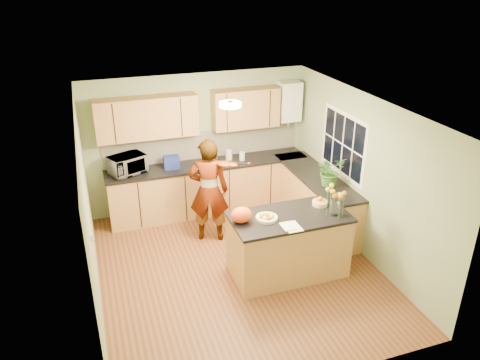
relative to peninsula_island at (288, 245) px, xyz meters
name	(u,v)px	position (x,y,z in m)	size (l,w,h in m)	color
floor	(238,269)	(-0.67, 0.32, -0.48)	(4.50, 4.50, 0.00)	#583419
ceiling	(237,108)	(-0.67, 0.32, 2.02)	(4.00, 4.50, 0.02)	silver
wall_back	(198,142)	(-0.67, 2.57, 0.77)	(4.00, 0.02, 2.50)	gray
wall_front	(310,291)	(-0.67, -1.93, 0.77)	(4.00, 0.02, 2.50)	gray
wall_left	(89,217)	(-2.67, 0.32, 0.77)	(0.02, 4.50, 2.50)	gray
wall_right	(362,176)	(1.33, 0.32, 0.77)	(0.02, 4.50, 2.50)	gray
back_counter	(209,187)	(-0.57, 2.27, -0.01)	(3.64, 0.62, 0.94)	tan
right_counter	(315,200)	(1.03, 1.17, -0.01)	(0.62, 2.24, 0.94)	tan
splashback	(204,144)	(-0.57, 2.56, 0.72)	(3.60, 0.02, 0.52)	white
upper_cabinets	(189,114)	(-0.84, 2.40, 1.37)	(3.20, 0.34, 0.70)	tan
boiler	(289,101)	(1.03, 2.41, 1.41)	(0.40, 0.30, 0.86)	white
window_right	(343,144)	(1.32, 0.92, 1.07)	(0.01, 1.30, 1.05)	white
light_switch	(92,237)	(-2.65, -0.28, 0.82)	(0.02, 0.09, 0.09)	white
ceiling_lamp	(230,105)	(-0.67, 0.62, 1.98)	(0.30, 0.30, 0.07)	#FFEABF
peninsula_island	(288,245)	(0.00, 0.00, 0.00)	(1.68, 0.86, 0.96)	tan
fruit_dish	(267,217)	(-0.35, 0.00, 0.52)	(0.30, 0.30, 0.11)	beige
orange_bowl	(320,202)	(0.55, 0.15, 0.53)	(0.22, 0.22, 0.13)	beige
flower_vase	(336,192)	(0.60, -0.18, 0.83)	(0.29, 0.29, 0.53)	silver
orange_bag	(242,215)	(-0.70, 0.05, 0.59)	(0.29, 0.24, 0.22)	#FA4D14
papers	(292,227)	(-0.10, -0.30, 0.49)	(0.21, 0.29, 0.01)	white
violinist	(209,191)	(-0.82, 1.31, 0.39)	(0.64, 0.42, 1.75)	#E0AD89
violin	(224,164)	(-0.62, 1.09, 0.92)	(0.53, 0.21, 0.11)	#4F1A04
microwave	(127,165)	(-1.98, 2.28, 0.62)	(0.58, 0.39, 0.32)	white
blue_box	(172,162)	(-1.23, 2.27, 0.57)	(0.27, 0.20, 0.22)	navy
kettle	(213,156)	(-0.47, 2.30, 0.58)	(0.16, 0.16, 0.31)	silver
jar_cream	(229,155)	(-0.16, 2.32, 0.55)	(0.12, 0.12, 0.18)	beige
jar_white	(242,156)	(0.06, 2.22, 0.53)	(0.10, 0.10, 0.15)	white
potted_plant	(330,171)	(1.03, 0.75, 0.70)	(0.44, 0.39, 0.49)	#3B7627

